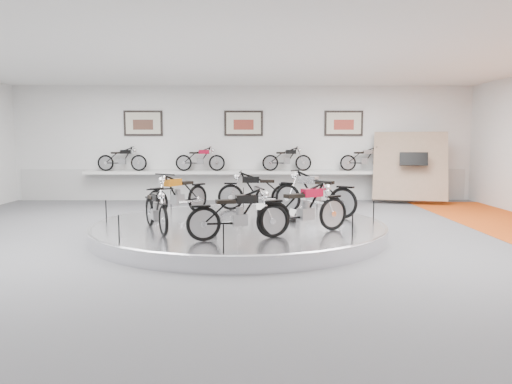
{
  "coord_description": "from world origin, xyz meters",
  "views": [
    {
      "loc": [
        0.29,
        -10.58,
        2.13
      ],
      "look_at": [
        0.38,
        0.6,
        0.96
      ],
      "focal_mm": 35.0,
      "sensor_mm": 36.0,
      "label": 1
    }
  ],
  "objects_px": {
    "display_platform": "(239,230)",
    "bike_d": "(156,209)",
    "bike_b": "(257,191)",
    "bike_c": "(178,194)",
    "bike_e": "(239,214)",
    "shelf": "(244,172)",
    "bike_f": "(305,208)",
    "bike_a": "(314,193)"
  },
  "relations": [
    {
      "from": "shelf",
      "to": "bike_a",
      "type": "relative_size",
      "value": 5.83
    },
    {
      "from": "bike_c",
      "to": "shelf",
      "type": "bearing_deg",
      "value": -161.03
    },
    {
      "from": "bike_c",
      "to": "bike_f",
      "type": "xyz_separation_m",
      "value": [
        2.82,
        -2.4,
        -0.01
      ]
    },
    {
      "from": "shelf",
      "to": "bike_e",
      "type": "xyz_separation_m",
      "value": [
        0.04,
        -8.24,
        -0.22
      ]
    },
    {
      "from": "display_platform",
      "to": "bike_c",
      "type": "bearing_deg",
      "value": 142.91
    },
    {
      "from": "bike_a",
      "to": "bike_b",
      "type": "bearing_deg",
      "value": 1.06
    },
    {
      "from": "bike_d",
      "to": "bike_e",
      "type": "xyz_separation_m",
      "value": [
        1.68,
        -0.88,
        0.03
      ]
    },
    {
      "from": "bike_c",
      "to": "bike_b",
      "type": "bearing_deg",
      "value": 148.58
    },
    {
      "from": "bike_d",
      "to": "bike_b",
      "type": "bearing_deg",
      "value": 121.47
    },
    {
      "from": "bike_f",
      "to": "bike_c",
      "type": "bearing_deg",
      "value": 110.26
    },
    {
      "from": "display_platform",
      "to": "bike_f",
      "type": "height_order",
      "value": "bike_f"
    },
    {
      "from": "bike_a",
      "to": "bike_e",
      "type": "distance_m",
      "value": 3.37
    },
    {
      "from": "bike_b",
      "to": "bike_d",
      "type": "xyz_separation_m",
      "value": [
        -2.06,
        -2.94,
        -0.06
      ]
    },
    {
      "from": "shelf",
      "to": "bike_c",
      "type": "height_order",
      "value": "bike_c"
    },
    {
      "from": "shelf",
      "to": "bike_b",
      "type": "xyz_separation_m",
      "value": [
        0.43,
        -4.42,
        -0.19
      ]
    },
    {
      "from": "bike_a",
      "to": "bike_d",
      "type": "bearing_deg",
      "value": 65.9
    },
    {
      "from": "bike_e",
      "to": "display_platform",
      "type": "bearing_deg",
      "value": 76.66
    },
    {
      "from": "shelf",
      "to": "bike_d",
      "type": "xyz_separation_m",
      "value": [
        -1.63,
        -7.36,
        -0.25
      ]
    },
    {
      "from": "bike_b",
      "to": "bike_c",
      "type": "bearing_deg",
      "value": 27.54
    },
    {
      "from": "bike_a",
      "to": "display_platform",
      "type": "bearing_deg",
      "value": 65.75
    },
    {
      "from": "shelf",
      "to": "bike_c",
      "type": "relative_size",
      "value": 6.19
    },
    {
      "from": "bike_c",
      "to": "bike_f",
      "type": "relative_size",
      "value": 1.02
    },
    {
      "from": "display_platform",
      "to": "bike_a",
      "type": "bearing_deg",
      "value": 30.1
    },
    {
      "from": "display_platform",
      "to": "bike_e",
      "type": "relative_size",
      "value": 3.91
    },
    {
      "from": "bike_b",
      "to": "bike_e",
      "type": "xyz_separation_m",
      "value": [
        -0.38,
        -3.82,
        -0.03
      ]
    },
    {
      "from": "bike_c",
      "to": "bike_d",
      "type": "height_order",
      "value": "bike_c"
    },
    {
      "from": "shelf",
      "to": "bike_e",
      "type": "bearing_deg",
      "value": -89.7
    },
    {
      "from": "bike_b",
      "to": "bike_d",
      "type": "height_order",
      "value": "bike_b"
    },
    {
      "from": "bike_e",
      "to": "shelf",
      "type": "bearing_deg",
      "value": 75.61
    },
    {
      "from": "bike_c",
      "to": "bike_a",
      "type": "bearing_deg",
      "value": 123.23
    },
    {
      "from": "bike_c",
      "to": "bike_f",
      "type": "distance_m",
      "value": 3.7
    },
    {
      "from": "bike_a",
      "to": "bike_e",
      "type": "relative_size",
      "value": 1.15
    },
    {
      "from": "shelf",
      "to": "bike_d",
      "type": "relative_size",
      "value": 7.18
    },
    {
      "from": "display_platform",
      "to": "bike_d",
      "type": "relative_size",
      "value": 4.18
    },
    {
      "from": "shelf",
      "to": "bike_c",
      "type": "xyz_separation_m",
      "value": [
        -1.5,
        -5.26,
        -0.18
      ]
    },
    {
      "from": "bike_a",
      "to": "bike_b",
      "type": "xyz_separation_m",
      "value": [
        -1.37,
        0.94,
        -0.04
      ]
    },
    {
      "from": "shelf",
      "to": "bike_e",
      "type": "relative_size",
      "value": 6.73
    },
    {
      "from": "bike_c",
      "to": "bike_d",
      "type": "relative_size",
      "value": 1.16
    },
    {
      "from": "bike_a",
      "to": "bike_f",
      "type": "bearing_deg",
      "value": 114.07
    },
    {
      "from": "bike_b",
      "to": "bike_a",
      "type": "bearing_deg",
      "value": 149.28
    },
    {
      "from": "shelf",
      "to": "bike_f",
      "type": "bearing_deg",
      "value": -80.2
    },
    {
      "from": "bike_b",
      "to": "bike_c",
      "type": "relative_size",
      "value": 0.98
    }
  ]
}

